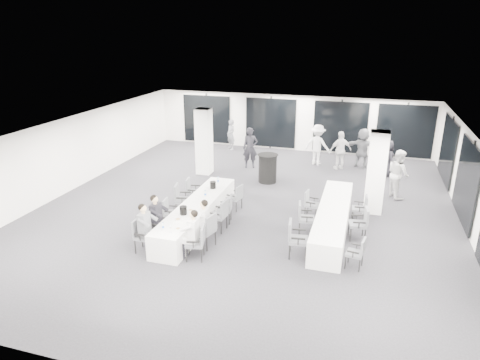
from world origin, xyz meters
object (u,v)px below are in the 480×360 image
object	(u,v)px
standing_guest_a	(250,145)
chair_main_right_mid	(220,213)
chair_main_right_far	(236,196)
ice_bucket_far	(213,185)
chair_main_right_fourth	(227,207)
chair_side_right_near	(358,251)
chair_main_right_near	(198,240)
standing_guest_g	(231,133)
banquet_table_side	(333,219)
cocktail_table	(268,168)
standing_guest_f	(363,145)
chair_main_left_fourth	(181,197)
standing_guest_d	(341,148)
chair_main_left_second	(153,223)
chair_main_left_far	(192,190)
chair_side_right_mid	(361,222)
chair_side_left_near	(295,237)
standing_guest_c	(318,142)
chair_side_left_far	(310,202)
ice_bucket_near	(183,210)
standing_guest_h	(399,171)
standing_guest_e	(388,156)
banquet_table_main	(197,214)
chair_side_right_far	(362,207)
chair_main_right_second	(207,228)
chair_main_left_near	(142,233)
chair_main_left_mid	(169,211)
chair_side_left_mid	(304,216)

from	to	relation	value
standing_guest_a	chair_main_right_mid	bearing A→B (deg)	-102.98
chair_main_right_far	ice_bucket_far	bearing A→B (deg)	112.52
chair_main_right_fourth	chair_side_right_near	world-z (taller)	chair_main_right_fourth
chair_main_right_fourth	chair_main_right_far	distance (m)	1.05
chair_main_right_near	standing_guest_g	size ratio (longest dim) A/B	0.56
banquet_table_side	chair_main_right_fourth	bearing A→B (deg)	-173.51
cocktail_table	standing_guest_f	distance (m)	4.81
chair_main_left_fourth	standing_guest_d	world-z (taller)	standing_guest_d
chair_main_right_near	chair_main_right_fourth	bearing A→B (deg)	-13.52
chair_main_left_second	standing_guest_g	size ratio (longest dim) A/B	0.55
cocktail_table	chair_main_left_far	world-z (taller)	cocktail_table
chair_side_right_mid	chair_side_right_near	bearing A→B (deg)	169.47
chair_main_left_second	chair_main_right_fourth	xyz separation A→B (m)	(1.66, 1.81, -0.04)
standing_guest_a	chair_side_left_near	bearing A→B (deg)	-86.06
standing_guest_c	standing_guest_d	xyz separation A→B (m)	(1.06, -0.41, -0.08)
cocktail_table	chair_side_left_far	distance (m)	3.58
chair_side_right_mid	standing_guest_g	size ratio (longest dim) A/B	0.57
chair_main_right_mid	cocktail_table	bearing A→B (deg)	0.72
banquet_table_side	chair_side_right_near	bearing A→B (deg)	-68.36
chair_main_right_near	standing_guest_d	distance (m)	9.67
standing_guest_f	ice_bucket_far	distance (m)	7.96
ice_bucket_near	standing_guest_c	bearing A→B (deg)	71.43
standing_guest_c	standing_guest_d	bearing A→B (deg)	172.66
standing_guest_h	ice_bucket_near	distance (m)	8.17
chair_main_right_mid	standing_guest_e	size ratio (longest dim) A/B	0.58
chair_main_right_far	chair_main_right_fourth	bearing A→B (deg)	-166.57
standing_guest_c	chair_main_right_far	bearing A→B (deg)	85.69
chair_side_left_far	standing_guest_e	distance (m)	5.68
banquet_table_main	standing_guest_g	world-z (taller)	standing_guest_g
chair_main_right_fourth	chair_side_right_near	bearing A→B (deg)	-122.16
chair_main_left_second	chair_main_right_near	bearing A→B (deg)	68.49
chair_side_right_far	chair_main_right_mid	bearing A→B (deg)	110.73
chair_main_right_fourth	standing_guest_e	size ratio (longest dim) A/B	0.52
chair_main_right_second	chair_side_left_near	size ratio (longest dim) A/B	0.98
chair_side_left_near	standing_guest_f	world-z (taller)	standing_guest_f
chair_main_right_second	chair_side_left_near	bearing A→B (deg)	-70.93
chair_main_right_second	standing_guest_c	world-z (taller)	standing_guest_c
chair_side_left_near	standing_guest_a	world-z (taller)	standing_guest_a
chair_main_right_near	ice_bucket_near	bearing A→B (deg)	25.94
chair_main_left_fourth	cocktail_table	bearing A→B (deg)	140.93
chair_main_left_second	chair_side_left_near	xyz separation A→B (m)	(4.15, 0.26, 0.04)
chair_side_right_near	chair_side_right_mid	distance (m)	1.73
chair_main_left_near	standing_guest_g	bearing A→B (deg)	-176.09
chair_main_left_near	chair_main_left_mid	xyz separation A→B (m)	(0.01, 1.74, -0.05)
chair_main_right_near	chair_side_right_near	bearing A→B (deg)	-93.37
banquet_table_side	chair_side_left_far	world-z (taller)	chair_side_left_far
standing_guest_g	ice_bucket_near	size ratio (longest dim) A/B	7.02
chair_main_left_far	standing_guest_a	distance (m)	4.79
chair_side_left_mid	standing_guest_d	distance (m)	6.78
chair_main_left_second	chair_main_right_far	size ratio (longest dim) A/B	1.09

